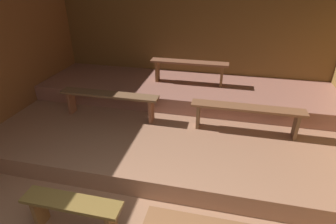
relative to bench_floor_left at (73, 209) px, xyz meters
name	(u,v)px	position (x,y,z in m)	size (l,w,h in m)	color
ground	(167,158)	(0.71, 1.59, -0.39)	(6.73, 5.75, 0.08)	#A17254
wall_back	(192,45)	(0.71, 4.10, 0.86)	(6.73, 0.06, 2.41)	brown
platform_lower	(176,125)	(0.71, 2.35, -0.20)	(5.93, 3.43, 0.30)	#9D6E53
platform_middle	(185,91)	(0.71, 3.27, 0.10)	(5.93, 1.59, 0.30)	#9C6556
bench_floor_left	(73,209)	(0.00, 0.00, 0.00)	(1.13, 0.25, 0.46)	brown
bench_lower_left	(109,98)	(-0.48, 2.15, 0.32)	(1.78, 0.25, 0.46)	brown
bench_lower_right	(247,112)	(1.89, 2.15, 0.32)	(1.78, 0.25, 0.46)	brown
bench_middle_center	(189,66)	(0.76, 3.36, 0.62)	(1.57, 0.25, 0.46)	brown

